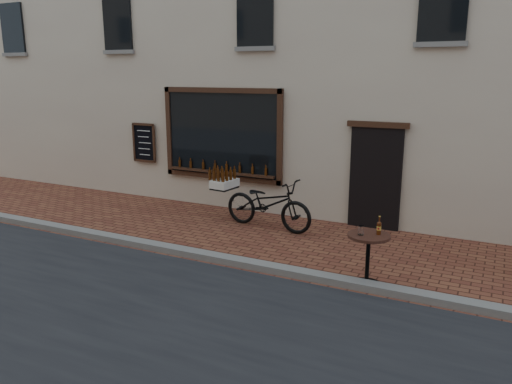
% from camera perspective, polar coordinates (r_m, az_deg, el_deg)
% --- Properties ---
extents(ground, '(90.00, 90.00, 0.00)m').
position_cam_1_polar(ground, '(8.91, -4.45, -8.40)').
color(ground, brown).
rests_on(ground, ground).
extents(kerb, '(90.00, 0.25, 0.12)m').
position_cam_1_polar(kerb, '(9.05, -3.80, -7.63)').
color(kerb, slate).
rests_on(kerb, ground).
extents(shop_building, '(28.00, 6.20, 10.00)m').
position_cam_1_polar(shop_building, '(14.33, 9.54, 20.03)').
color(shop_building, beige).
rests_on(shop_building, ground).
extents(cargo_bicycle, '(2.55, 0.96, 1.19)m').
position_cam_1_polar(cargo_bicycle, '(10.82, 1.20, -1.25)').
color(cargo_bicycle, black).
rests_on(cargo_bicycle, ground).
extents(bistro_table, '(0.67, 0.67, 1.14)m').
position_cam_1_polar(bistro_table, '(8.09, 12.72, -6.40)').
color(bistro_table, black).
rests_on(bistro_table, ground).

